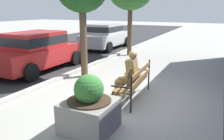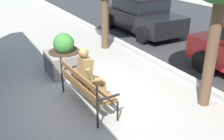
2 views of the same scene
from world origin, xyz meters
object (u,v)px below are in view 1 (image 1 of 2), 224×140
object	(u,v)px
park_bench	(135,80)
concrete_planter	(89,109)
parked_car_silver	(106,35)
bronze_statue_seated	(127,76)
parked_car_red	(37,50)

from	to	relation	value
park_bench	concrete_planter	world-z (taller)	concrete_planter
parked_car_silver	bronze_statue_seated	bearing A→B (deg)	-148.43
park_bench	concrete_planter	bearing A→B (deg)	172.77
park_bench	parked_car_red	bearing A→B (deg)	75.83
bronze_statue_seated	park_bench	bearing A→B (deg)	-69.17
parked_car_red	parked_car_silver	size ratio (longest dim) A/B	1.00
park_bench	parked_car_silver	distance (m)	8.48
bronze_statue_seated	parked_car_silver	size ratio (longest dim) A/B	0.33
concrete_planter	bronze_statue_seated	bearing A→B (deg)	-1.14
park_bench	bronze_statue_seated	xyz separation A→B (m)	(-0.08, 0.21, 0.12)
park_bench	concrete_planter	distance (m)	1.99
parked_car_red	bronze_statue_seated	bearing A→B (deg)	-105.80
concrete_planter	parked_car_red	xyz separation A→B (m)	(3.14, 4.38, 0.37)
parked_car_red	parked_car_silver	xyz separation A→B (m)	(5.93, 0.00, 0.00)
concrete_planter	parked_car_red	bearing A→B (deg)	54.31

